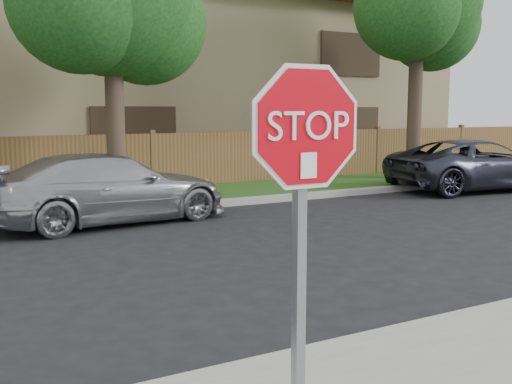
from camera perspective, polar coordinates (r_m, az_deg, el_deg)
far_curb at (r=12.81m, az=-21.86°, el=-2.50°), size 70.00×0.30×0.15m
grass_strip at (r=14.43m, az=-22.70°, el=-1.50°), size 70.00×3.00×0.12m
stop_sign at (r=3.51m, az=4.61°, el=0.96°), size 1.01×0.13×2.55m
sedan_right at (r=12.26m, az=-13.77°, el=0.35°), size 5.03×2.56×1.40m
sedan_far_right at (r=17.97m, az=20.33°, el=2.45°), size 5.41×3.04×1.43m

